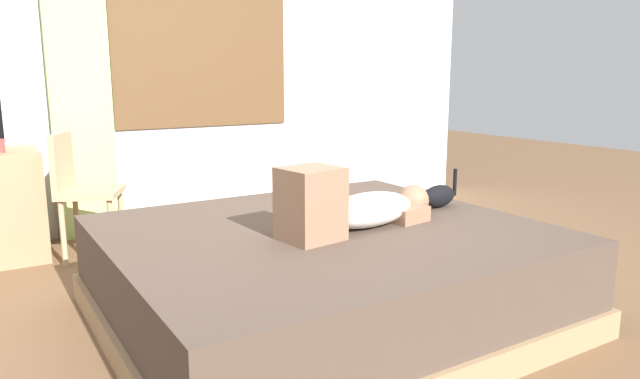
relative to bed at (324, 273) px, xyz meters
The scene contains 7 objects.
ground_plane 0.29m from the bed, 145.24° to the left, with size 16.00×16.00×0.00m, color brown.
back_wall_with_window 2.66m from the bed, 93.10° to the left, with size 6.40×0.14×2.90m.
bed is the anchor object (origin of this frame).
person_lying 0.39m from the bed, 44.98° to the right, with size 0.94×0.38×0.34m.
cat 0.84m from the bed, ahead, with size 0.36×0.15×0.21m.
chair_by_desk 1.91m from the bed, 117.44° to the left, with size 0.51×0.51×0.86m.
curtain_left 2.54m from the bed, 107.90° to the left, with size 0.44×0.06×2.35m, color #ADCC75.
Camera 1 is at (-1.37, -2.50, 1.24)m, focal length 32.62 mm.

